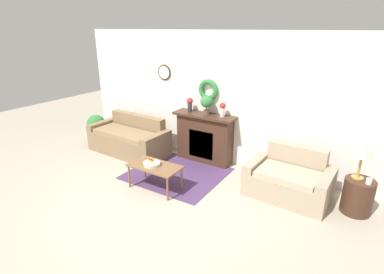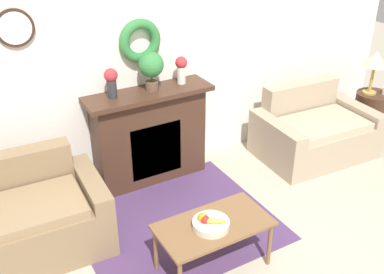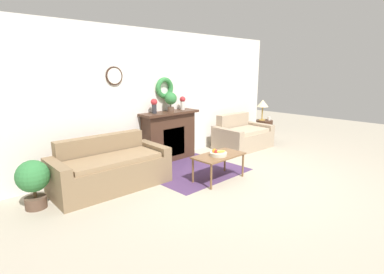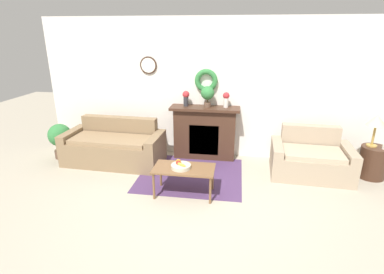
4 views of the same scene
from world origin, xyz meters
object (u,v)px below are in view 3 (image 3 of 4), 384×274
(coffee_table, at_px, (219,158))
(mug, at_px, (269,119))
(fruit_bowl, at_px, (218,153))
(potted_plant_on_mantel, at_px, (171,99))
(vase_on_mantel_left, at_px, (154,105))
(vase_on_mantel_right, at_px, (183,102))
(couch_left, at_px, (110,169))
(table_lamp, at_px, (263,104))
(fireplace, at_px, (169,136))
(side_table_by_loveseat, at_px, (264,130))
(potted_plant_floor_by_couch, at_px, (33,180))
(loveseat_right, at_px, (242,136))

(coffee_table, height_order, mug, mug)
(fruit_bowl, bearing_deg, potted_plant_on_mantel, 81.10)
(fruit_bowl, height_order, vase_on_mantel_left, vase_on_mantel_left)
(fruit_bowl, height_order, vase_on_mantel_right, vase_on_mantel_right)
(couch_left, height_order, mug, couch_left)
(table_lamp, bearing_deg, couch_left, -178.58)
(fruit_bowl, xyz_separation_m, vase_on_mantel_right, (0.59, 1.55, 0.73))
(fireplace, bearing_deg, vase_on_mantel_right, 0.80)
(side_table_by_loveseat, xyz_separation_m, vase_on_mantel_left, (-3.36, 0.45, 0.94))
(fruit_bowl, distance_m, potted_plant_on_mantel, 1.75)
(potted_plant_floor_by_couch, bearing_deg, mug, -0.62)
(coffee_table, height_order, vase_on_mantel_left, vase_on_mantel_left)
(potted_plant_floor_by_couch, bearing_deg, loveseat_right, -0.29)
(fruit_bowl, xyz_separation_m, table_lamp, (3.13, 1.15, 0.51))
(couch_left, xyz_separation_m, coffee_table, (1.55, -1.01, 0.09))
(loveseat_right, bearing_deg, fruit_bowl, -150.50)
(fireplace, xyz_separation_m, vase_on_mantel_right, (0.40, 0.01, 0.69))
(loveseat_right, height_order, mug, loveseat_right)
(fruit_bowl, height_order, potted_plant_floor_by_couch, potted_plant_floor_by_couch)
(fruit_bowl, height_order, table_lamp, table_lamp)
(couch_left, bearing_deg, fruit_bowl, -32.12)
(loveseat_right, height_order, side_table_by_loveseat, loveseat_right)
(table_lamp, bearing_deg, potted_plant_floor_by_couch, -179.42)
(coffee_table, height_order, potted_plant_on_mantel, potted_plant_on_mantel)
(fireplace, height_order, loveseat_right, fireplace)
(couch_left, height_order, vase_on_mantel_left, vase_on_mantel_left)
(vase_on_mantel_left, bearing_deg, couch_left, -158.56)
(side_table_by_loveseat, relative_size, vase_on_mantel_right, 1.92)
(fireplace, distance_m, side_table_by_loveseat, 3.03)
(side_table_by_loveseat, bearing_deg, potted_plant_on_mantel, 171.71)
(couch_left, height_order, table_lamp, table_lamp)
(couch_left, bearing_deg, potted_plant_on_mantel, 18.34)
(table_lamp, relative_size, potted_plant_floor_by_couch, 0.79)
(fireplace, distance_m, potted_plant_on_mantel, 0.77)
(loveseat_right, relative_size, table_lamp, 2.52)
(fruit_bowl, relative_size, potted_plant_floor_by_couch, 0.43)
(mug, relative_size, potted_plant_floor_by_couch, 0.13)
(fireplace, relative_size, coffee_table, 1.43)
(fireplace, relative_size, fruit_bowl, 4.46)
(potted_plant_on_mantel, height_order, potted_plant_floor_by_couch, potted_plant_on_mantel)
(side_table_by_loveseat, bearing_deg, vase_on_mantel_right, 170.17)
(coffee_table, height_order, vase_on_mantel_right, vase_on_mantel_right)
(fireplace, distance_m, fruit_bowl, 1.56)
(fruit_bowl, relative_size, potted_plant_on_mantel, 0.75)
(coffee_table, bearing_deg, fireplace, 84.52)
(couch_left, bearing_deg, coffee_table, -30.74)
(table_lamp, xyz_separation_m, potted_plant_floor_by_couch, (-5.78, -0.06, -0.57))
(loveseat_right, xyz_separation_m, table_lamp, (0.99, 0.08, 0.71))
(coffee_table, distance_m, potted_plant_floor_by_couch, 2.91)
(coffee_table, distance_m, side_table_by_loveseat, 3.32)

